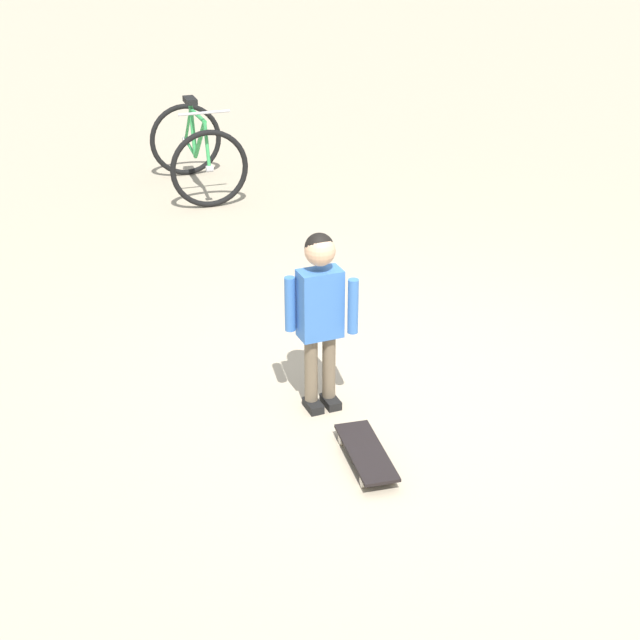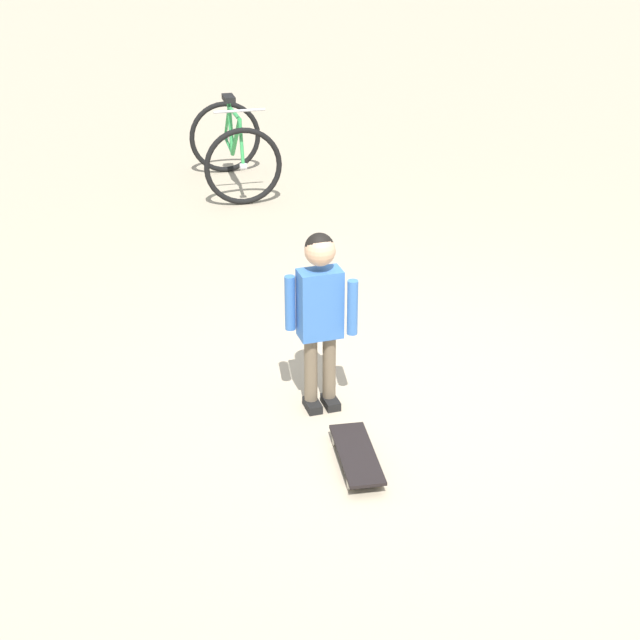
# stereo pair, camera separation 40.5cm
# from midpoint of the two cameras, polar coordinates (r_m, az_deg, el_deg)

# --- Properties ---
(ground_plane) EXTENTS (50.00, 50.00, 0.00)m
(ground_plane) POSITION_cam_midpoint_polar(r_m,az_deg,el_deg) (5.73, 8.04, -4.67)
(ground_plane) COLOR tan
(child_person) EXTENTS (0.29, 0.33, 1.06)m
(child_person) POSITION_cam_midpoint_polar(r_m,az_deg,el_deg) (5.30, 2.19, 0.99)
(child_person) COLOR brown
(child_person) RESTS_ON ground
(skateboard) EXTENTS (0.46, 0.59, 0.07)m
(skateboard) POSITION_cam_midpoint_polar(r_m,az_deg,el_deg) (5.08, 4.50, -8.03)
(skateboard) COLOR black
(skateboard) RESTS_ON ground
(bicycle_mid) EXTENTS (1.11, 1.27, 0.85)m
(bicycle_mid) POSITION_cam_midpoint_polar(r_m,az_deg,el_deg) (9.21, -3.87, 10.09)
(bicycle_mid) COLOR black
(bicycle_mid) RESTS_ON ground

